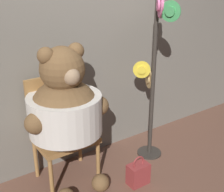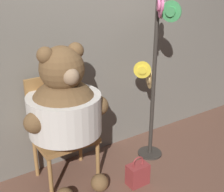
{
  "view_description": "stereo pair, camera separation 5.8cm",
  "coord_description": "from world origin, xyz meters",
  "px_view_note": "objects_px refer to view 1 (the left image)",
  "views": [
    {
      "loc": [
        -1.53,
        -2.13,
        2.05
      ],
      "look_at": [
        0.08,
        0.25,
        0.84
      ],
      "focal_mm": 50.0,
      "sensor_mm": 36.0,
      "label": 1
    },
    {
      "loc": [
        -1.48,
        -2.16,
        2.05
      ],
      "look_at": [
        0.08,
        0.25,
        0.84
      ],
      "focal_mm": 50.0,
      "sensor_mm": 36.0,
      "label": 2
    }
  ],
  "objects_px": {
    "chair": "(61,125)",
    "hat_display_rack": "(154,69)",
    "teddy_bear": "(65,110)",
    "handbag_on_ground": "(138,174)"
  },
  "relations": [
    {
      "from": "chair",
      "to": "hat_display_rack",
      "type": "xyz_separation_m",
      "value": [
        1.0,
        -0.24,
        0.47
      ]
    },
    {
      "from": "teddy_bear",
      "to": "hat_display_rack",
      "type": "xyz_separation_m",
      "value": [
        1.02,
        -0.07,
        0.23
      ]
    },
    {
      "from": "teddy_bear",
      "to": "hat_display_rack",
      "type": "distance_m",
      "value": 1.04
    },
    {
      "from": "chair",
      "to": "handbag_on_ground",
      "type": "relative_size",
      "value": 3.33
    },
    {
      "from": "teddy_bear",
      "to": "handbag_on_ground",
      "type": "bearing_deg",
      "value": -36.99
    },
    {
      "from": "handbag_on_ground",
      "to": "chair",
      "type": "bearing_deg",
      "value": 132.72
    },
    {
      "from": "chair",
      "to": "teddy_bear",
      "type": "bearing_deg",
      "value": -95.86
    },
    {
      "from": "chair",
      "to": "handbag_on_ground",
      "type": "bearing_deg",
      "value": -47.28
    },
    {
      "from": "teddy_bear",
      "to": "chair",
      "type": "bearing_deg",
      "value": 84.14
    },
    {
      "from": "chair",
      "to": "handbag_on_ground",
      "type": "height_order",
      "value": "chair"
    }
  ]
}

